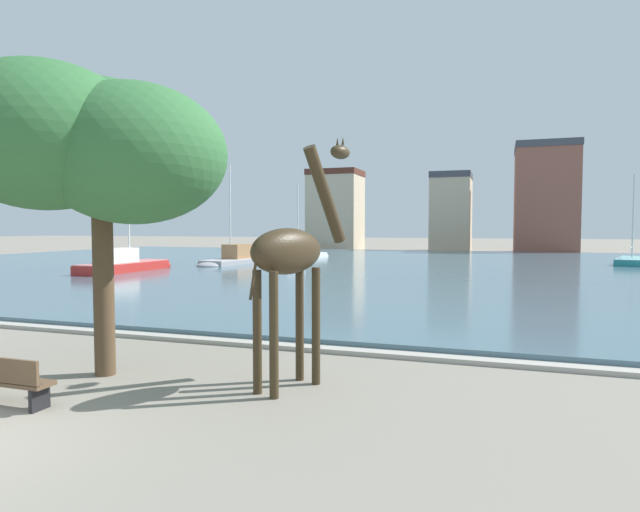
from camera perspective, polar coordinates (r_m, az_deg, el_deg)
The scene contains 12 objects.
harbor_water at distance 41.43m, azimuth 7.95°, elevation -1.15°, with size 86.03×54.91×0.25m, color #476675.
quay_edge_coping at distance 15.30m, azimuth -11.83°, elevation -8.74°, with size 86.03×0.50×0.12m, color #ADA89E.
giraffe_statue at distance 10.56m, azimuth -2.92°, elevation 0.01°, with size 1.52×2.83×5.12m.
sailboat_grey at distance 43.00m, azimuth -9.38°, elevation -0.41°, with size 3.05×7.41×8.05m.
sailboat_white at distance 49.58m, azimuth -2.40°, elevation 0.04°, with size 4.37×9.42×7.19m.
sailboat_red at distance 37.96m, azimuth -19.56°, elevation -0.97°, with size 1.93×8.37×6.87m.
sailboat_teal at distance 49.43m, azimuth 30.19°, elevation -0.54°, with size 3.71×7.73×7.31m.
shade_tree at distance 12.28m, azimuth -22.43°, elevation 10.69°, with size 5.15×6.05×6.35m.
park_bench at distance 11.20m, azimuth -30.50°, elevation -11.24°, with size 1.80×0.44×0.92m.
townhouse_end_terrace at distance 75.38m, azimuth 1.67°, elevation 4.90°, with size 7.02×6.35×11.06m.
townhouse_wide_warehouse at distance 73.18m, azimuth 13.74°, elevation 4.56°, with size 5.14×6.72×10.26m.
townhouse_tall_gabled at distance 71.37m, azimuth 22.80°, elevation 5.65°, with size 7.22×8.02×13.27m.
Camera 1 is at (7.61, -5.62, 3.18)m, focal length 30.16 mm.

